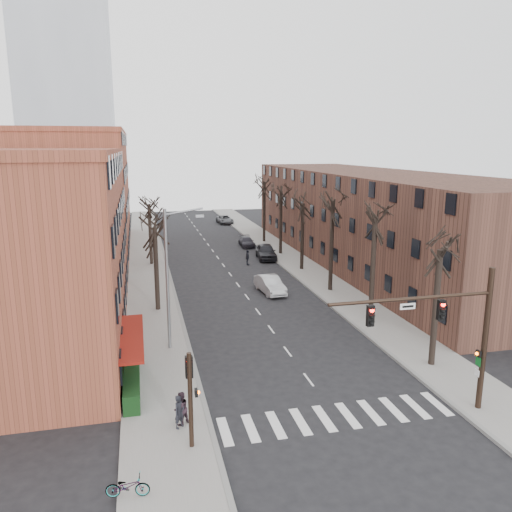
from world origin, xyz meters
TOP-DOWN VIEW (x-y plane):
  - ground at (0.00, 0.00)m, footprint 160.00×160.00m
  - sidewalk_left at (-8.00, 35.00)m, footprint 4.00×90.00m
  - sidewalk_right at (8.00, 35.00)m, footprint 4.00×90.00m
  - building_left_near at (-16.00, 15.00)m, footprint 12.00×26.00m
  - building_left_far at (-16.00, 44.00)m, footprint 12.00×28.00m
  - building_right at (16.00, 30.00)m, footprint 12.00×50.00m
  - office_tower at (-22.00, 95.00)m, footprint 18.00×18.00m
  - awning_left at (-9.40, 6.00)m, footprint 1.20×7.00m
  - hedge at (-9.50, 5.00)m, footprint 0.80×6.00m
  - tree_right_a at (7.60, 4.00)m, footprint 5.20×5.20m
  - tree_right_b at (7.60, 12.00)m, footprint 5.20×5.20m
  - tree_right_c at (7.60, 20.00)m, footprint 5.20×5.20m
  - tree_right_d at (7.60, 28.00)m, footprint 5.20×5.20m
  - tree_right_e at (7.60, 36.00)m, footprint 5.20×5.20m
  - tree_right_f at (7.60, 44.00)m, footprint 5.20×5.20m
  - tree_left_a at (-7.60, 18.00)m, footprint 5.20×5.20m
  - tree_left_b at (-7.60, 34.00)m, footprint 5.20×5.20m
  - signal_mast_arm at (5.45, -1.00)m, footprint 8.14×0.30m
  - signal_pole_left at (-6.99, -0.95)m, footprint 0.47×0.44m
  - streetlight at (-7.03, 10.00)m, footprint 2.45×0.22m
  - silver_sedan at (2.25, 20.78)m, footprint 2.04×4.67m
  - parked_car_near at (5.30, 34.01)m, footprint 2.55×5.24m
  - parked_car_mid at (4.69, 41.73)m, footprint 1.87×4.27m
  - parked_car_far at (5.30, 61.74)m, footprint 2.47×4.98m
  - pedestrian_a at (-7.37, 0.57)m, footprint 0.67×0.65m
  - pedestrian_b at (-7.28, 0.83)m, footprint 0.97×0.93m
  - pedestrian_crossing at (2.57, 31.52)m, footprint 0.50×1.02m
  - bicycle at (-9.60, -3.61)m, footprint 1.67×0.79m

SIDE VIEW (x-z plane):
  - ground at x=0.00m, z-range 0.00..0.00m
  - awning_left at x=-9.40m, z-range -0.07..0.07m
  - tree_right_a at x=7.60m, z-range -5.00..5.00m
  - tree_right_b at x=7.60m, z-range -5.40..5.40m
  - tree_right_c at x=7.60m, z-range -5.80..5.80m
  - tree_right_d at x=7.60m, z-range -5.00..5.00m
  - tree_right_e at x=7.60m, z-range -5.40..5.40m
  - tree_right_f at x=7.60m, z-range -5.80..5.80m
  - tree_left_a at x=-7.60m, z-range -4.75..4.75m
  - tree_left_b at x=-7.60m, z-range -4.75..4.75m
  - sidewalk_left at x=-8.00m, z-range 0.00..0.15m
  - sidewalk_right at x=8.00m, z-range 0.00..0.15m
  - bicycle at x=-9.60m, z-range 0.15..0.99m
  - parked_car_mid at x=4.69m, z-range 0.00..1.22m
  - hedge at x=-9.50m, z-range 0.15..1.15m
  - parked_car_far at x=5.30m, z-range 0.00..1.36m
  - silver_sedan at x=2.25m, z-range 0.00..1.49m
  - pedestrian_crossing at x=2.57m, z-range 0.00..1.67m
  - parked_car_near at x=5.30m, z-range 0.00..1.72m
  - pedestrian_a at x=-7.37m, z-range 0.15..1.70m
  - pedestrian_b at x=-7.28m, z-range 0.15..1.73m
  - signal_pole_left at x=-6.99m, z-range 0.41..4.81m
  - signal_mast_arm at x=5.45m, z-range 0.80..8.00m
  - building_right at x=16.00m, z-range 0.00..10.00m
  - streetlight at x=-7.03m, z-range 0.50..9.53m
  - building_left_near at x=-16.00m, z-range 0.00..12.00m
  - building_left_far at x=-16.00m, z-range 0.00..14.00m
  - office_tower at x=-22.00m, z-range 0.00..60.00m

